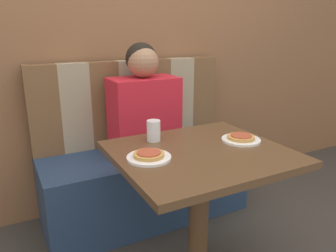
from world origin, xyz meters
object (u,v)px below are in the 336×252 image
Objects in this scene: plate_left at (149,158)px; pizza_right at (241,137)px; person at (144,103)px; plate_right at (241,140)px; pizza_left at (149,154)px; drinking_cup at (154,131)px.

pizza_right is (0.52, 0.00, 0.02)m from plate_left.
person reaches higher than plate_left.
person is at bearing 111.83° from plate_right.
plate_left is at bearing -111.83° from person.
pizza_left is at bearing 180.00° from pizza_right.
pizza_left is at bearing -111.83° from person.
person is 0.71m from pizza_left.
plate_right is at bearing 0.00° from plate_left.
plate_right is 0.45m from drinking_cup.
drinking_cup is (-0.14, -0.44, -0.04)m from person.
pizza_right is at bearing 0.00° from plate_left.
person reaches higher than pizza_left.
pizza_left is 0.25m from drinking_cup.
pizza_left is at bearing 180.00° from plate_right.
plate_left is (-0.26, -0.65, -0.09)m from person.
pizza_left is at bearing 0.00° from plate_left.
pizza_right is at bearing 0.00° from plate_right.
person is 5.08× the size of pizza_right.
drinking_cup is (-0.40, 0.21, 0.05)m from plate_right.
person is 0.46m from drinking_cup.
pizza_right is 0.45m from drinking_cup.
plate_right is 1.44× the size of pizza_left.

